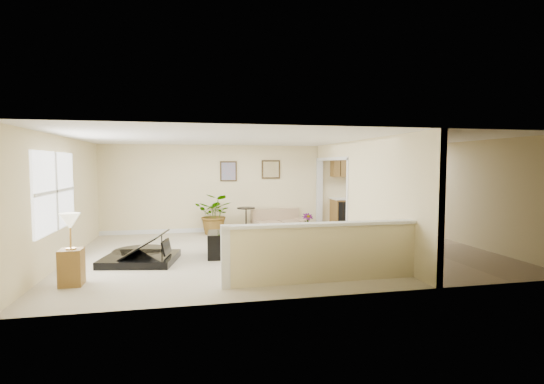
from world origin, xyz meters
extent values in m
plane|color=tan|center=(0.00, 0.00, 0.00)|extent=(9.00, 9.00, 0.00)
cube|color=beige|center=(0.00, 3.00, 1.25)|extent=(9.00, 0.04, 2.50)
cube|color=beige|center=(0.00, -3.00, 1.25)|extent=(9.00, 0.04, 2.50)
cube|color=beige|center=(-4.50, 0.00, 1.25)|extent=(0.04, 6.00, 2.50)
cube|color=beige|center=(4.50, 0.00, 1.25)|extent=(0.04, 6.00, 2.50)
cube|color=silver|center=(0.00, 0.00, 2.50)|extent=(9.00, 6.00, 0.04)
cube|color=gray|center=(3.15, 0.00, 0.00)|extent=(2.70, 6.00, 0.01)
cube|color=beige|center=(1.80, -1.20, 1.25)|extent=(0.12, 3.60, 2.50)
cube|color=beige|center=(1.80, 1.77, 2.30)|extent=(0.12, 2.35, 0.40)
cube|color=beige|center=(0.15, -2.30, 0.47)|extent=(3.30, 0.12, 0.95)
cube|color=silver|center=(0.15, -2.30, 0.96)|extent=(3.40, 0.22, 0.05)
cube|color=silver|center=(-1.50, -2.30, 0.50)|extent=(0.14, 0.14, 1.00)
cube|color=white|center=(-4.49, -0.50, 1.45)|extent=(0.05, 2.15, 1.45)
cube|color=#382914|center=(-0.95, 2.98, 1.75)|extent=(0.48, 0.03, 0.58)
cube|color=#955F77|center=(-0.95, 2.96, 1.75)|extent=(0.40, 0.01, 0.50)
cube|color=#382914|center=(0.30, 2.98, 1.80)|extent=(0.55, 0.03, 0.55)
cube|color=white|center=(0.30, 2.96, 1.80)|extent=(0.46, 0.01, 0.46)
cube|color=brown|center=(3.30, 2.70, 0.45)|extent=(2.30, 0.60, 0.90)
cube|color=silver|center=(3.30, 2.70, 0.92)|extent=(2.36, 0.65, 0.04)
cube|color=black|center=(2.50, 2.69, 0.43)|extent=(0.60, 0.60, 0.84)
cube|color=brown|center=(3.30, 2.82, 1.95)|extent=(2.30, 0.35, 0.75)
cube|color=black|center=(-3.02, -0.34, 0.72)|extent=(1.55, 1.40, 0.28)
cylinder|color=black|center=(-3.16, 0.18, 0.72)|extent=(1.17, 1.17, 0.28)
cube|color=white|center=(-2.21, -0.34, 0.69)|extent=(0.37, 0.96, 0.02)
cube|color=black|center=(-3.12, -0.24, 0.98)|extent=(1.25, 1.26, 0.64)
cube|color=black|center=(-1.48, -0.14, 0.26)|extent=(0.45, 0.80, 0.52)
cube|color=tan|center=(0.47, 2.55, 0.21)|extent=(1.61, 1.10, 0.41)
cube|color=tan|center=(0.47, 2.87, 0.63)|extent=(1.49, 0.47, 0.43)
cube|color=tan|center=(-0.18, 2.55, 0.49)|extent=(0.33, 0.86, 0.16)
cube|color=tan|center=(1.12, 2.55, 0.49)|extent=(0.33, 0.86, 0.16)
cylinder|color=black|center=(-0.51, 2.50, 0.02)|extent=(0.37, 0.37, 0.03)
cylinder|color=black|center=(-0.51, 2.50, 0.37)|extent=(0.04, 0.04, 0.71)
cylinder|color=black|center=(-0.51, 2.50, 0.72)|extent=(0.51, 0.51, 0.03)
cylinder|color=black|center=(-1.36, 2.58, 0.11)|extent=(0.33, 0.33, 0.23)
imported|color=#184815|center=(-1.36, 2.58, 0.57)|extent=(1.29, 1.22, 1.14)
cylinder|color=black|center=(1.14, 2.03, 0.11)|extent=(0.31, 0.31, 0.21)
imported|color=#184815|center=(1.14, 2.03, 0.29)|extent=(0.33, 0.33, 0.59)
cube|color=brown|center=(-3.92, -1.67, 0.30)|extent=(0.35, 0.35, 0.59)
cylinder|color=#AF813A|center=(-3.92, -1.67, 0.60)|extent=(0.16, 0.16, 0.02)
cylinder|color=#AF813A|center=(-3.92, -1.67, 0.80)|extent=(0.03, 0.03, 0.39)
cone|color=beige|center=(-3.92, -1.67, 1.04)|extent=(0.31, 0.31, 0.26)
camera|label=1|loc=(-2.01, -8.41, 1.94)|focal=26.00mm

